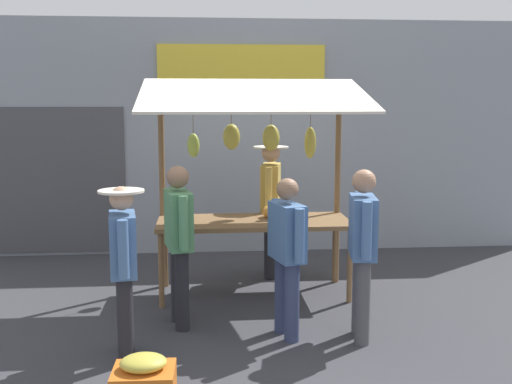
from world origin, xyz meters
The scene contains 9 objects.
ground_plane centered at (0.00, 0.00, 0.00)m, with size 40.00×40.00×0.00m, color #38383D.
street_backdrop centered at (0.05, -2.20, 1.70)m, with size 9.00×0.30×3.40m.
market_stall centered at (0.02, -0.02, 1.54)m, with size 2.50×1.46×2.50m.
vendor_with_sunhat centered at (-0.28, -0.75, 1.02)m, with size 0.44×0.71×1.71m.
shopper_with_shopping_bag centered at (-0.89, 1.45, 0.93)m, with size 0.29×0.69×1.62m.
shopper_with_ponytail centered at (-0.20, 1.33, 0.87)m, with size 0.33×0.65×1.53m.
shopper_in_grey_tee centered at (1.27, 1.68, 0.88)m, with size 0.39×0.66×1.52m.
shopper_in_striped_shirt centered at (0.82, 0.95, 0.93)m, with size 0.31×0.68×1.61m.
produce_crate_near centered at (1.04, 2.53, 0.17)m, with size 0.47×0.40×0.37m.
Camera 1 is at (0.58, 6.95, 2.24)m, focal length 43.39 mm.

